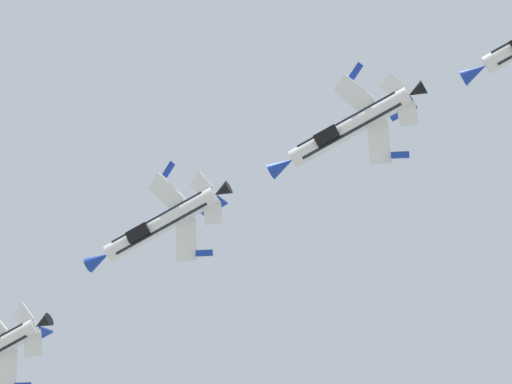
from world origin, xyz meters
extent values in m
cone|color=black|center=(12.13, 51.44, 96.57)|extent=(1.97, 2.06, 1.36)
cube|color=white|center=(11.34, 56.76, 94.78)|extent=(3.38, 3.78, 2.93)
cube|color=white|center=(10.33, 52.33, 97.58)|extent=(1.95, 1.90, 1.58)
cube|color=white|center=(12.33, 53.44, 95.56)|extent=(2.42, 2.43, 1.58)
cube|color=#1938A8|center=(12.23, 53.73, 97.93)|extent=(2.90, 3.18, 2.08)
cylinder|color=white|center=(17.41, 38.06, 99.66)|extent=(7.32, 11.31, 1.70)
cube|color=black|center=(17.15, 37.91, 99.31)|extent=(6.08, 9.47, 1.25)
cone|color=#1938A8|center=(13.94, 44.30, 99.66)|extent=(2.53, 2.86, 1.56)
cone|color=black|center=(20.70, 32.16, 99.66)|extent=(1.97, 2.06, 1.36)
ellipsoid|color=#192333|center=(16.50, 40.57, 100.15)|extent=(2.91, 3.55, 1.55)
cube|color=black|center=(15.90, 39.69, 99.05)|extent=(2.28, 2.59, 1.36)
cube|color=white|center=(16.48, 35.57, 101.31)|extent=(3.34, 1.96, 2.90)
cube|color=#1938A8|center=(15.63, 33.82, 102.69)|extent=(0.61, 1.61, 0.55)
cube|color=white|center=(19.92, 37.49, 97.89)|extent=(3.39, 3.81, 2.90)
cube|color=#1938A8|center=(21.85, 37.28, 96.52)|extent=(1.66, 1.35, 0.55)
cube|color=white|center=(18.89, 33.04, 100.66)|extent=(1.96, 1.91, 1.56)
cube|color=white|center=(20.90, 34.16, 98.67)|extent=(2.43, 2.44, 1.56)
cube|color=#1938A8|center=(20.78, 34.44, 101.03)|extent=(2.88, 3.17, 2.10)
cylinder|color=white|center=(27.38, 20.34, 97.74)|extent=(7.32, 11.31, 1.70)
cube|color=black|center=(27.11, 20.18, 97.39)|extent=(6.07, 9.46, 1.26)
cone|color=#1938A8|center=(23.91, 26.58, 97.74)|extent=(2.53, 2.86, 1.56)
cone|color=black|center=(30.66, 14.44, 97.74)|extent=(1.97, 2.06, 1.36)
ellipsoid|color=#192333|center=(26.47, 22.85, 98.21)|extent=(2.91, 3.55, 1.55)
cube|color=black|center=(25.86, 21.96, 97.14)|extent=(2.28, 2.59, 1.36)
cube|color=white|center=(26.47, 17.87, 99.42)|extent=(3.29, 1.96, 2.96)
cube|color=#1938A8|center=(25.65, 16.13, 100.83)|extent=(0.61, 1.61, 0.55)
cube|color=white|center=(29.86, 19.75, 95.93)|extent=(3.36, 3.76, 2.96)
cube|color=#1938A8|center=(31.77, 19.53, 94.52)|extent=(1.65, 1.35, 0.55)
cube|color=white|center=(28.87, 15.33, 98.76)|extent=(1.94, 1.90, 1.59)
cube|color=white|center=(30.85, 16.43, 96.72)|extent=(2.42, 2.42, 1.59)
cube|color=#1938A8|center=(30.77, 16.73, 99.08)|extent=(2.91, 3.19, 2.07)
cone|color=#1938A8|center=(34.79, 10.61, 99.91)|extent=(2.53, 2.86, 1.56)
camera|label=1|loc=(5.39, -0.19, 1.59)|focal=77.80mm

